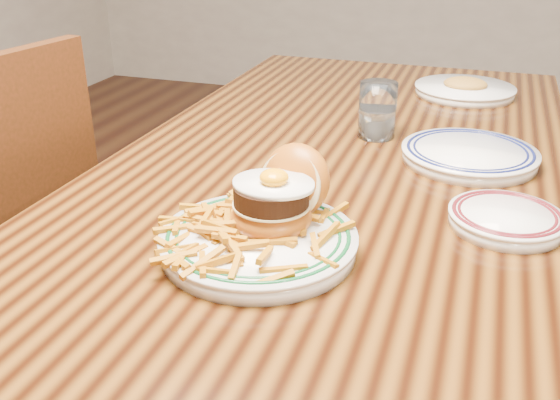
% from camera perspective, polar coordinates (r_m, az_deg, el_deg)
% --- Properties ---
extents(table, '(0.85, 1.60, 0.75)m').
position_cam_1_polar(table, '(1.25, 5.72, 0.41)').
color(table, black).
rests_on(table, floor).
extents(main_plate, '(0.28, 0.29, 0.13)m').
position_cam_1_polar(main_plate, '(0.87, -1.39, -2.13)').
color(main_plate, white).
rests_on(main_plate, table).
extents(side_plate, '(0.17, 0.17, 0.03)m').
position_cam_1_polar(side_plate, '(0.99, 19.97, -1.54)').
color(side_plate, white).
rests_on(side_plate, table).
extents(rear_plate, '(0.25, 0.25, 0.03)m').
position_cam_1_polar(rear_plate, '(1.23, 16.92, 4.05)').
color(rear_plate, white).
rests_on(rear_plate, table).
extents(water_glass, '(0.08, 0.08, 0.12)m').
position_cam_1_polar(water_glass, '(1.31, 8.88, 7.84)').
color(water_glass, white).
rests_on(water_glass, table).
extents(far_plate, '(0.25, 0.25, 0.04)m').
position_cam_1_polar(far_plate, '(1.68, 16.53, 9.68)').
color(far_plate, white).
rests_on(far_plate, table).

